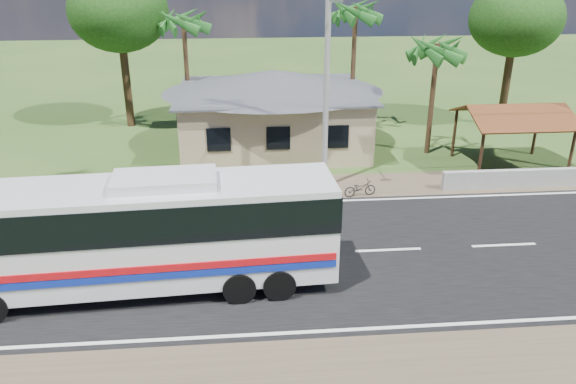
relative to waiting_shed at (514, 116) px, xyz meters
name	(u,v)px	position (x,y,z in m)	size (l,w,h in m)	color
ground	(269,255)	(-13.00, -8.50, -2.73)	(120.00, 120.00, 0.00)	#2B4C1B
road	(269,255)	(-13.00, -8.50, -2.72)	(120.00, 16.00, 0.03)	black
house	(273,101)	(-12.00, 4.50, -0.09)	(12.40, 10.00, 5.00)	tan
waiting_shed	(514,116)	(0.00, 0.00, 0.00)	(5.20, 4.48, 3.35)	#342212
concrete_barrier	(514,179)	(-1.00, -2.90, -2.28)	(7.00, 0.30, 0.90)	#9E9E99
utility_poles	(320,65)	(-10.33, -2.01, 3.04)	(32.80, 2.22, 11.00)	#9E9E99
palm_near	(437,49)	(-3.50, 2.50, 2.98)	(2.80, 2.80, 6.70)	#47301E
palm_mid	(356,13)	(-7.00, 7.00, 4.43)	(2.80, 2.80, 8.20)	#47301E
palm_far	(183,22)	(-17.00, 7.50, 3.95)	(2.80, 2.80, 7.70)	#47301E
tree_behind_house	(119,12)	(-21.00, 9.50, 4.39)	(6.00, 6.00, 9.61)	#47301E
tree_behind_shed	(516,19)	(3.00, 7.50, 3.95)	(5.60, 5.60, 9.02)	#47301E
coach_bus	(134,227)	(-17.32, -10.38, -0.45)	(12.96, 3.44, 3.98)	silver
motorcycle	(360,188)	(-8.52, -3.30, -2.33)	(0.53, 1.51, 0.79)	black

